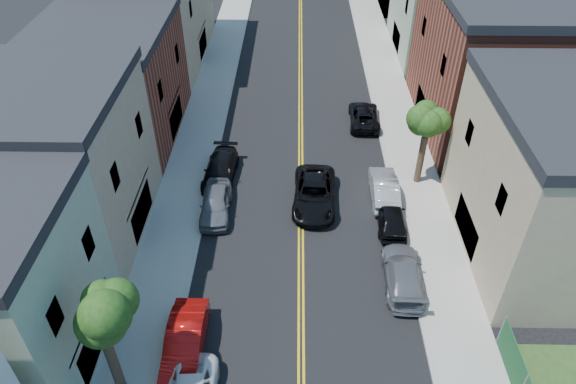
{
  "coord_description": "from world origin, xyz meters",
  "views": [
    {
      "loc": [
        -0.37,
        1.5,
        21.69
      ],
      "look_at": [
        -0.81,
        26.25,
        2.0
      ],
      "focal_mm": 32.6,
      "sensor_mm": 36.0,
      "label": 1
    }
  ],
  "objects_px": {
    "red_sedan": "(185,342)",
    "grey_car_left": "(216,203)",
    "black_car_left": "(220,169)",
    "black_car_right": "(391,217)",
    "silver_car_right": "(384,188)",
    "dark_car_right_far": "(364,116)",
    "black_suv_lane": "(314,194)",
    "grey_car_right": "(403,274)"
  },
  "relations": [
    {
      "from": "black_car_right",
      "to": "black_suv_lane",
      "type": "height_order",
      "value": "black_suv_lane"
    },
    {
      "from": "black_car_right",
      "to": "silver_car_right",
      "type": "bearing_deg",
      "value": -86.14
    },
    {
      "from": "red_sedan",
      "to": "dark_car_right_far",
      "type": "height_order",
      "value": "red_sedan"
    },
    {
      "from": "dark_car_right_far",
      "to": "black_suv_lane",
      "type": "height_order",
      "value": "black_suv_lane"
    },
    {
      "from": "grey_car_right",
      "to": "silver_car_right",
      "type": "height_order",
      "value": "silver_car_right"
    },
    {
      "from": "grey_car_left",
      "to": "silver_car_right",
      "type": "height_order",
      "value": "grey_car_left"
    },
    {
      "from": "dark_car_right_far",
      "to": "black_car_right",
      "type": "bearing_deg",
      "value": 94.0
    },
    {
      "from": "red_sedan",
      "to": "grey_car_left",
      "type": "height_order",
      "value": "red_sedan"
    },
    {
      "from": "red_sedan",
      "to": "silver_car_right",
      "type": "relative_size",
      "value": 1.03
    },
    {
      "from": "grey_car_left",
      "to": "dark_car_right_far",
      "type": "distance_m",
      "value": 15.25
    },
    {
      "from": "silver_car_right",
      "to": "black_car_left",
      "type": "bearing_deg",
      "value": -9.11
    },
    {
      "from": "grey_car_left",
      "to": "grey_car_right",
      "type": "bearing_deg",
      "value": -29.74
    },
    {
      "from": "black_car_right",
      "to": "dark_car_right_far",
      "type": "relative_size",
      "value": 0.87
    },
    {
      "from": "red_sedan",
      "to": "black_suv_lane",
      "type": "height_order",
      "value": "black_suv_lane"
    },
    {
      "from": "black_suv_lane",
      "to": "silver_car_right",
      "type": "bearing_deg",
      "value": 11.37
    },
    {
      "from": "grey_car_left",
      "to": "silver_car_right",
      "type": "xyz_separation_m",
      "value": [
        10.76,
        1.74,
        -0.01
      ]
    },
    {
      "from": "black_car_right",
      "to": "black_suv_lane",
      "type": "xyz_separation_m",
      "value": [
        -4.65,
        2.09,
        0.08
      ]
    },
    {
      "from": "black_suv_lane",
      "to": "black_car_right",
      "type": "bearing_deg",
      "value": -21.44
    },
    {
      "from": "red_sedan",
      "to": "black_suv_lane",
      "type": "distance_m",
      "value": 12.97
    },
    {
      "from": "red_sedan",
      "to": "black_car_left",
      "type": "distance_m",
      "value": 13.93
    },
    {
      "from": "black_car_left",
      "to": "grey_car_left",
      "type": "bearing_deg",
      "value": -84.17
    },
    {
      "from": "red_sedan",
      "to": "black_car_left",
      "type": "xyz_separation_m",
      "value": [
        0.0,
        13.93,
        -0.07
      ]
    },
    {
      "from": "red_sedan",
      "to": "silver_car_right",
      "type": "xyz_separation_m",
      "value": [
        10.91,
        12.01,
        -0.02
      ]
    },
    {
      "from": "red_sedan",
      "to": "black_car_right",
      "type": "xyz_separation_m",
      "value": [
        11.0,
        9.22,
        -0.07
      ]
    },
    {
      "from": "red_sedan",
      "to": "grey_car_right",
      "type": "bearing_deg",
      "value": 22.46
    },
    {
      "from": "silver_car_right",
      "to": "black_suv_lane",
      "type": "xyz_separation_m",
      "value": [
        -4.56,
        -0.69,
        0.03
      ]
    },
    {
      "from": "grey_car_right",
      "to": "grey_car_left",
      "type": "bearing_deg",
      "value": -25.46
    },
    {
      "from": "red_sedan",
      "to": "black_car_left",
      "type": "relative_size",
      "value": 0.97
    },
    {
      "from": "black_car_left",
      "to": "red_sedan",
      "type": "bearing_deg",
      "value": -86.52
    },
    {
      "from": "grey_car_left",
      "to": "black_car_left",
      "type": "relative_size",
      "value": 0.92
    },
    {
      "from": "grey_car_left",
      "to": "grey_car_right",
      "type": "xyz_separation_m",
      "value": [
        10.85,
        -5.71,
        -0.05
      ]
    },
    {
      "from": "grey_car_left",
      "to": "black_suv_lane",
      "type": "bearing_deg",
      "value": 7.63
    },
    {
      "from": "black_car_left",
      "to": "silver_car_right",
      "type": "height_order",
      "value": "silver_car_right"
    },
    {
      "from": "red_sedan",
      "to": "silver_car_right",
      "type": "distance_m",
      "value": 16.22
    },
    {
      "from": "silver_car_right",
      "to": "grey_car_right",
      "type": "bearing_deg",
      "value": 91.62
    },
    {
      "from": "grey_car_right",
      "to": "black_car_right",
      "type": "distance_m",
      "value": 4.67
    },
    {
      "from": "dark_car_right_far",
      "to": "black_suv_lane",
      "type": "distance_m",
      "value": 10.96
    },
    {
      "from": "black_car_left",
      "to": "grey_car_right",
      "type": "relative_size",
      "value": 0.99
    },
    {
      "from": "black_car_right",
      "to": "black_suv_lane",
      "type": "relative_size",
      "value": 0.73
    },
    {
      "from": "grey_car_right",
      "to": "black_suv_lane",
      "type": "xyz_separation_m",
      "value": [
        -4.65,
        6.76,
        0.07
      ]
    },
    {
      "from": "grey_car_left",
      "to": "black_car_right",
      "type": "relative_size",
      "value": 1.08
    },
    {
      "from": "black_car_right",
      "to": "grey_car_right",
      "type": "bearing_deg",
      "value": 91.92
    }
  ]
}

